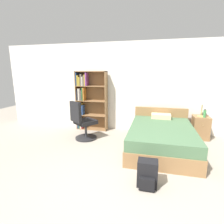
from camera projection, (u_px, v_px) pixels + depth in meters
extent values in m
plane|color=#A39989|center=(126.00, 207.00, 2.29)|extent=(14.00, 14.00, 0.00)
cube|color=white|center=(144.00, 88.00, 5.07)|extent=(9.00, 0.06, 2.60)
cube|color=olive|center=(78.00, 101.00, 5.40)|extent=(0.02, 0.28, 1.77)
cube|color=olive|center=(106.00, 102.00, 5.18)|extent=(0.02, 0.28, 1.77)
cube|color=brown|center=(93.00, 100.00, 5.42)|extent=(0.94, 0.01, 1.77)
cube|color=olive|center=(92.00, 129.00, 5.48)|extent=(0.90, 0.27, 0.02)
cube|color=navy|center=(79.00, 123.00, 5.49)|extent=(0.03, 0.15, 0.32)
cube|color=#2D6638|center=(80.00, 124.00, 5.51)|extent=(0.02, 0.20, 0.27)
cube|color=beige|center=(81.00, 124.00, 5.48)|extent=(0.04, 0.16, 0.28)
cube|color=maroon|center=(83.00, 124.00, 5.49)|extent=(0.03, 0.21, 0.29)
cube|color=olive|center=(92.00, 115.00, 5.38)|extent=(0.90, 0.27, 0.02)
cube|color=beige|center=(78.00, 110.00, 5.42)|extent=(0.03, 0.18, 0.25)
cube|color=#2D6638|center=(79.00, 110.00, 5.41)|extent=(0.03, 0.18, 0.25)
cube|color=gold|center=(81.00, 109.00, 5.40)|extent=(0.02, 0.20, 0.31)
cube|color=gold|center=(82.00, 109.00, 5.38)|extent=(0.04, 0.17, 0.35)
cube|color=navy|center=(83.00, 110.00, 5.38)|extent=(0.04, 0.18, 0.29)
cube|color=olive|center=(92.00, 101.00, 5.29)|extent=(0.90, 0.27, 0.02)
cube|color=black|center=(78.00, 95.00, 5.31)|extent=(0.04, 0.19, 0.32)
cube|color=beige|center=(79.00, 94.00, 5.29)|extent=(0.04, 0.17, 0.36)
cube|color=#665B51|center=(81.00, 94.00, 5.29)|extent=(0.04, 0.20, 0.36)
cube|color=#665B51|center=(82.00, 95.00, 5.29)|extent=(0.02, 0.20, 0.31)
cube|color=#2D6638|center=(83.00, 94.00, 5.28)|extent=(0.03, 0.21, 0.38)
cube|color=orange|center=(84.00, 94.00, 5.27)|extent=(0.03, 0.22, 0.39)
cube|color=olive|center=(91.00, 86.00, 5.19)|extent=(0.90, 0.27, 0.02)
cube|color=navy|center=(77.00, 79.00, 5.22)|extent=(0.02, 0.21, 0.38)
cube|color=gold|center=(78.00, 80.00, 5.20)|extent=(0.04, 0.17, 0.31)
cube|color=gold|center=(80.00, 81.00, 5.21)|extent=(0.04, 0.21, 0.25)
cube|color=#665B51|center=(82.00, 80.00, 5.18)|extent=(0.04, 0.18, 0.34)
cube|color=beige|center=(83.00, 81.00, 5.19)|extent=(0.03, 0.22, 0.26)
cube|color=#665B51|center=(84.00, 81.00, 5.17)|extent=(0.03, 0.18, 0.29)
cube|color=gold|center=(85.00, 80.00, 5.14)|extent=(0.03, 0.16, 0.33)
cube|color=#7A387F|center=(87.00, 79.00, 5.14)|extent=(0.04, 0.20, 0.38)
cube|color=olive|center=(91.00, 71.00, 5.10)|extent=(0.94, 0.28, 0.02)
cube|color=olive|center=(161.00, 143.00, 4.02)|extent=(1.41, 2.07, 0.30)
cube|color=#4C704C|center=(161.00, 132.00, 3.96)|extent=(1.39, 2.02, 0.23)
cube|color=olive|center=(160.00, 121.00, 4.91)|extent=(1.41, 0.08, 0.78)
cube|color=beige|center=(161.00, 116.00, 4.67)|extent=(0.50, 0.30, 0.12)
cylinder|color=#232326|center=(86.00, 138.00, 4.69)|extent=(0.56, 0.56, 0.04)
cylinder|color=#333338|center=(86.00, 130.00, 4.65)|extent=(0.06, 0.06, 0.37)
cube|color=black|center=(86.00, 122.00, 4.59)|extent=(0.67, 0.67, 0.10)
cube|color=black|center=(76.00, 112.00, 4.35)|extent=(0.40, 0.32, 0.51)
cube|color=olive|center=(200.00, 127.00, 4.65)|extent=(0.40, 0.42, 0.61)
sphere|color=tan|center=(203.00, 125.00, 4.41)|extent=(0.02, 0.02, 0.02)
cylinder|color=tan|center=(201.00, 116.00, 4.55)|extent=(0.17, 0.17, 0.02)
cylinder|color=tan|center=(202.00, 110.00, 4.51)|extent=(0.02, 0.02, 0.32)
cone|color=silver|center=(203.00, 100.00, 4.46)|extent=(0.25, 0.25, 0.19)
cylinder|color=#3F8C4C|center=(205.00, 114.00, 4.45)|extent=(0.07, 0.07, 0.19)
cylinder|color=#2D2D33|center=(205.00, 110.00, 4.43)|extent=(0.04, 0.04, 0.02)
cube|color=black|center=(147.00, 173.00, 2.70)|extent=(0.31, 0.22, 0.42)
cube|color=black|center=(147.00, 184.00, 2.58)|extent=(0.23, 0.08, 0.19)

